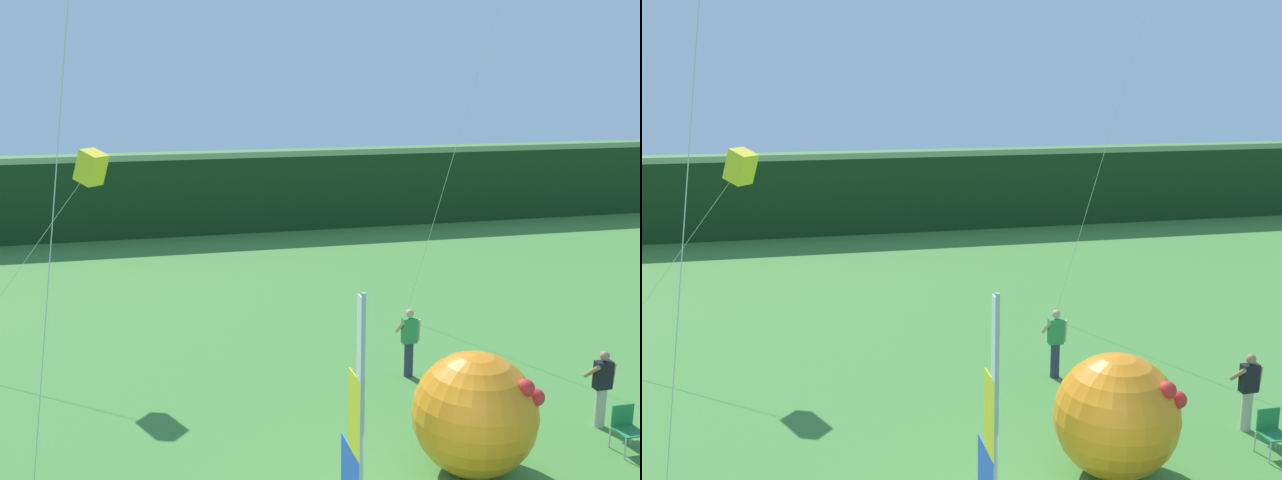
{
  "view_description": "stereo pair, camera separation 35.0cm",
  "coord_description": "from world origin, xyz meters",
  "views": [
    {
      "loc": [
        -4.08,
        -9.31,
        7.29
      ],
      "look_at": [
        -0.9,
        3.46,
        4.27
      ],
      "focal_mm": 41.64,
      "sensor_mm": 36.0,
      "label": 1
    },
    {
      "loc": [
        -3.74,
        -9.39,
        7.29
      ],
      "look_at": [
        -0.9,
        3.46,
        4.27
      ],
      "focal_mm": 41.64,
      "sensor_mm": 36.0,
      "label": 2
    }
  ],
  "objects": [
    {
      "name": "distant_treeline",
      "position": [
        0.0,
        24.81,
        1.72
      ],
      "size": [
        80.0,
        2.4,
        3.45
      ],
      "primitive_type": "cube",
      "color": "#193819",
      "rests_on": "ground"
    },
    {
      "name": "banner_flag",
      "position": [
        -1.31,
        -0.24,
        2.15
      ],
      "size": [
        0.06,
        1.03,
        4.48
      ],
      "color": "#B7B7BC",
      "rests_on": "ground"
    },
    {
      "name": "person_near_banner",
      "position": [
        5.05,
        3.14,
        0.89
      ],
      "size": [
        0.55,
        0.48,
        1.67
      ],
      "color": "#B7B2A3",
      "rests_on": "ground"
    },
    {
      "name": "person_mid_field",
      "position": [
        2.1,
        6.57,
        0.91
      ],
      "size": [
        0.55,
        0.48,
        1.71
      ],
      "color": "#2D334C",
      "rests_on": "ground"
    },
    {
      "name": "inflatable_balloon",
      "position": [
        1.69,
        2.13,
        1.16
      ],
      "size": [
        2.31,
        2.31,
        2.31
      ],
      "color": "orange",
      "rests_on": "ground"
    },
    {
      "name": "folding_chair",
      "position": [
        4.95,
        2.16,
        0.51
      ],
      "size": [
        0.51,
        0.51,
        0.89
      ],
      "color": "#BCBCC1",
      "rests_on": "ground"
    },
    {
      "name": "kite_yellow_box_2",
      "position": [
        -5.19,
        10.13,
        4.89
      ],
      "size": [
        4.21,
        1.05,
        5.38
      ],
      "color": "brown",
      "rests_on": "ground"
    }
  ]
}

